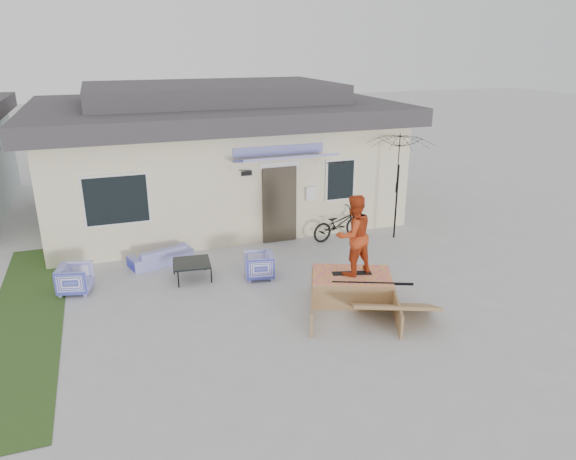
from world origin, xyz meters
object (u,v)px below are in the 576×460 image
object	(u,v)px
patio_umbrella	(398,177)
skateboard	(352,273)
armchair_left	(75,278)
skater	(354,234)
bicycle	(339,221)
skate_ramp	(351,287)
coffee_table	(192,270)
armchair_right	(259,264)
loveseat	(160,252)

from	to	relation	value
patio_umbrella	skateboard	world-z (taller)	patio_umbrella
armchair_left	skater	xyz separation A→B (m)	(5.62, -2.28, 1.13)
bicycle	patio_umbrella	size ratio (longest dim) A/B	0.76
patio_umbrella	skate_ramp	bearing A→B (deg)	-133.00
coffee_table	skater	distance (m)	3.94
bicycle	skateboard	distance (m)	3.64
armchair_left	armchair_right	xyz separation A→B (m)	(4.03, -0.62, -0.01)
patio_umbrella	skateboard	bearing A→B (deg)	-133.27
armchair_left	patio_umbrella	distance (m)	8.57
skateboard	coffee_table	bearing A→B (deg)	160.92
loveseat	coffee_table	xyz separation A→B (m)	(0.59, -1.14, -0.09)
loveseat	armchair_right	distance (m)	2.62
coffee_table	skate_ramp	world-z (taller)	skate_ramp
armchair_right	skate_ramp	distance (m)	2.32
armchair_right	patio_umbrella	xyz separation A→B (m)	(4.39, 1.32, 1.41)
patio_umbrella	bicycle	bearing A→B (deg)	164.25
patio_umbrella	skateboard	size ratio (longest dim) A/B	2.63
skate_ramp	skateboard	distance (m)	0.31
armchair_left	armchair_right	world-z (taller)	armchair_left
loveseat	coffee_table	bearing A→B (deg)	100.91
bicycle	patio_umbrella	distance (m)	2.01
bicycle	skate_ramp	world-z (taller)	bicycle
skate_ramp	skater	bearing A→B (deg)	90.00
patio_umbrella	skater	size ratio (longest dim) A/B	1.27
skateboard	skater	world-z (taller)	skater
armchair_left	skateboard	bearing A→B (deg)	-98.54
armchair_right	loveseat	bearing A→B (deg)	-117.68
patio_umbrella	skater	distance (m)	4.10
armchair_right	skate_ramp	size ratio (longest dim) A/B	0.30
skater	coffee_table	bearing A→B (deg)	-45.35
bicycle	armchair_right	bearing A→B (deg)	109.90
bicycle	skate_ramp	xyz separation A→B (m)	(-1.29, -3.47, -0.26)
armchair_right	coffee_table	size ratio (longest dim) A/B	0.80
loveseat	patio_umbrella	xyz separation A→B (m)	(6.47, -0.28, 1.45)
loveseat	skater	size ratio (longest dim) A/B	0.89
armchair_right	skate_ramp	world-z (taller)	armchair_right
coffee_table	bicycle	size ratio (longest dim) A/B	0.50
loveseat	bicycle	distance (m)	4.94
patio_umbrella	armchair_right	bearing A→B (deg)	-163.24
armchair_left	skater	world-z (taller)	skater
skate_ramp	armchair_right	bearing A→B (deg)	155.05
armchair_left	skate_ramp	size ratio (longest dim) A/B	0.31
skate_ramp	skateboard	size ratio (longest dim) A/B	2.66
skateboard	patio_umbrella	bearing A→B (deg)	62.24
patio_umbrella	skate_ramp	xyz separation A→B (m)	(-2.83, -3.03, -1.47)
patio_umbrella	skateboard	xyz separation A→B (m)	(-2.80, -2.98, -1.17)
armchair_left	skater	bearing A→B (deg)	-98.54
patio_umbrella	armchair_left	bearing A→B (deg)	-175.23
skate_ramp	armchair_left	bearing A→B (deg)	-179.98
armchair_left	armchair_right	distance (m)	4.08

